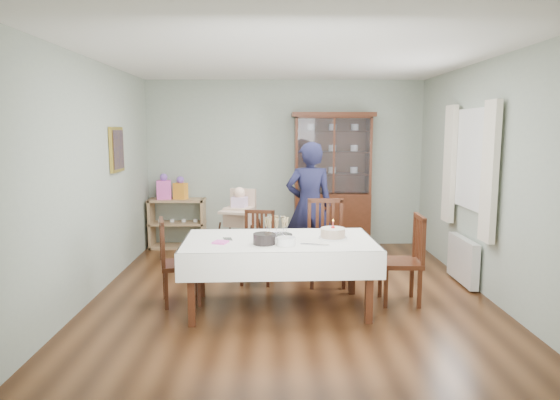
{
  "coord_description": "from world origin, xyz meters",
  "views": [
    {
      "loc": [
        -0.2,
        -5.7,
        1.9
      ],
      "look_at": [
        -0.12,
        0.2,
        1.07
      ],
      "focal_mm": 32.0,
      "sensor_mm": 36.0,
      "label": 1
    }
  ],
  "objects_px": {
    "chair_far_left": "(257,261)",
    "sideboard": "(178,223)",
    "gift_bag_pink": "(164,188)",
    "chair_far_right": "(326,259)",
    "china_cabinet": "(332,179)",
    "birthday_cake": "(333,234)",
    "dining_table": "(279,274)",
    "champagne_tray": "(276,230)",
    "high_chair": "(240,236)",
    "chair_end_left": "(180,278)",
    "chair_end_right": "(401,277)",
    "gift_bag_orange": "(181,189)",
    "woman": "(309,206)"
  },
  "relations": [
    {
      "from": "woman",
      "to": "champagne_tray",
      "type": "relative_size",
      "value": 5.02
    },
    {
      "from": "sideboard",
      "to": "birthday_cake",
      "type": "bearing_deg",
      "value": -52.18
    },
    {
      "from": "dining_table",
      "to": "sideboard",
      "type": "distance_m",
      "value": 3.26
    },
    {
      "from": "china_cabinet",
      "to": "chair_far_right",
      "type": "xyz_separation_m",
      "value": [
        -0.29,
        -1.94,
        -0.81
      ]
    },
    {
      "from": "chair_end_left",
      "to": "chair_end_right",
      "type": "distance_m",
      "value": 2.45
    },
    {
      "from": "china_cabinet",
      "to": "birthday_cake",
      "type": "relative_size",
      "value": 7.22
    },
    {
      "from": "high_chair",
      "to": "champagne_tray",
      "type": "height_order",
      "value": "high_chair"
    },
    {
      "from": "sideboard",
      "to": "woman",
      "type": "height_order",
      "value": "woman"
    },
    {
      "from": "dining_table",
      "to": "champagne_tray",
      "type": "relative_size",
      "value": 5.85
    },
    {
      "from": "high_chair",
      "to": "champagne_tray",
      "type": "bearing_deg",
      "value": -53.87
    },
    {
      "from": "dining_table",
      "to": "champagne_tray",
      "type": "height_order",
      "value": "champagne_tray"
    },
    {
      "from": "high_chair",
      "to": "birthday_cake",
      "type": "distance_m",
      "value": 2.0
    },
    {
      "from": "chair_end_left",
      "to": "birthday_cake",
      "type": "height_order",
      "value": "birthday_cake"
    },
    {
      "from": "chair_far_right",
      "to": "sideboard",
      "type": "bearing_deg",
      "value": 138.84
    },
    {
      "from": "birthday_cake",
      "to": "china_cabinet",
      "type": "bearing_deg",
      "value": 83.51
    },
    {
      "from": "gift_bag_pink",
      "to": "chair_far_right",
      "type": "bearing_deg",
      "value": -38.96
    },
    {
      "from": "dining_table",
      "to": "chair_far_left",
      "type": "relative_size",
      "value": 2.29
    },
    {
      "from": "woman",
      "to": "gift_bag_orange",
      "type": "height_order",
      "value": "woman"
    },
    {
      "from": "dining_table",
      "to": "gift_bag_orange",
      "type": "xyz_separation_m",
      "value": [
        -1.54,
        2.81,
        0.58
      ]
    },
    {
      "from": "china_cabinet",
      "to": "chair_far_left",
      "type": "distance_m",
      "value": 2.35
    },
    {
      "from": "china_cabinet",
      "to": "champagne_tray",
      "type": "distance_m",
      "value": 2.83
    },
    {
      "from": "china_cabinet",
      "to": "champagne_tray",
      "type": "height_order",
      "value": "china_cabinet"
    },
    {
      "from": "chair_end_right",
      "to": "chair_end_left",
      "type": "bearing_deg",
      "value": -88.05
    },
    {
      "from": "china_cabinet",
      "to": "chair_end_right",
      "type": "distance_m",
      "value": 2.8
    },
    {
      "from": "china_cabinet",
      "to": "high_chair",
      "type": "xyz_separation_m",
      "value": [
        -1.41,
        -1.15,
        -0.68
      ]
    },
    {
      "from": "dining_table",
      "to": "chair_end_left",
      "type": "bearing_deg",
      "value": 169.91
    },
    {
      "from": "chair_far_left",
      "to": "woman",
      "type": "height_order",
      "value": "woman"
    },
    {
      "from": "china_cabinet",
      "to": "dining_table",
      "type": "bearing_deg",
      "value": -107.54
    },
    {
      "from": "chair_far_right",
      "to": "gift_bag_orange",
      "type": "height_order",
      "value": "gift_bag_orange"
    },
    {
      "from": "china_cabinet",
      "to": "gift_bag_pink",
      "type": "distance_m",
      "value": 2.7
    },
    {
      "from": "birthday_cake",
      "to": "woman",
      "type": "bearing_deg",
      "value": 95.14
    },
    {
      "from": "chair_far_right",
      "to": "gift_bag_pink",
      "type": "bearing_deg",
      "value": 141.54
    },
    {
      "from": "champagne_tray",
      "to": "sideboard",
      "type": "bearing_deg",
      "value": 120.56
    },
    {
      "from": "chair_far_right",
      "to": "birthday_cake",
      "type": "xyz_separation_m",
      "value": [
        -0.03,
        -0.85,
        0.51
      ]
    },
    {
      "from": "chair_end_right",
      "to": "high_chair",
      "type": "relative_size",
      "value": 0.87
    },
    {
      "from": "birthday_cake",
      "to": "gift_bag_pink",
      "type": "xyz_separation_m",
      "value": [
        -2.38,
        2.79,
        0.17
      ]
    },
    {
      "from": "dining_table",
      "to": "china_cabinet",
      "type": "height_order",
      "value": "china_cabinet"
    },
    {
      "from": "chair_far_left",
      "to": "chair_far_right",
      "type": "relative_size",
      "value": 0.86
    },
    {
      "from": "dining_table",
      "to": "gift_bag_pink",
      "type": "height_order",
      "value": "gift_bag_pink"
    },
    {
      "from": "chair_far_left",
      "to": "gift_bag_pink",
      "type": "xyz_separation_m",
      "value": [
        -1.55,
        1.86,
        0.72
      ]
    },
    {
      "from": "chair_far_left",
      "to": "high_chair",
      "type": "relative_size",
      "value": 0.79
    },
    {
      "from": "china_cabinet",
      "to": "birthday_cake",
      "type": "distance_m",
      "value": 2.82
    },
    {
      "from": "chair_far_left",
      "to": "gift_bag_pink",
      "type": "bearing_deg",
      "value": 138.65
    },
    {
      "from": "woman",
      "to": "birthday_cake",
      "type": "bearing_deg",
      "value": 90.34
    },
    {
      "from": "birthday_cake",
      "to": "gift_bag_pink",
      "type": "relative_size",
      "value": 0.73
    },
    {
      "from": "champagne_tray",
      "to": "birthday_cake",
      "type": "height_order",
      "value": "champagne_tray"
    },
    {
      "from": "dining_table",
      "to": "high_chair",
      "type": "relative_size",
      "value": 1.81
    },
    {
      "from": "chair_far_right",
      "to": "birthday_cake",
      "type": "height_order",
      "value": "chair_far_right"
    },
    {
      "from": "china_cabinet",
      "to": "sideboard",
      "type": "height_order",
      "value": "china_cabinet"
    },
    {
      "from": "chair_far_left",
      "to": "sideboard",
      "type": "bearing_deg",
      "value": 134.6
    }
  ]
}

